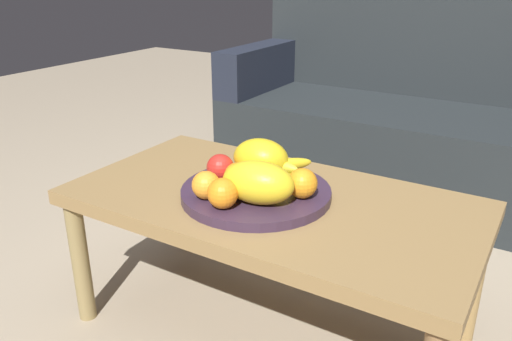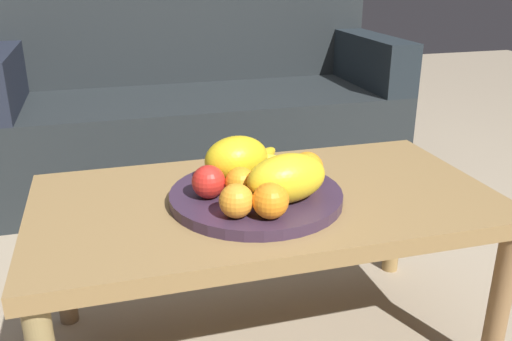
# 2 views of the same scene
# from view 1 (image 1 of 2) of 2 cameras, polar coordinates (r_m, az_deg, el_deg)

# --- Properties ---
(ground_plane) EXTENTS (8.00, 8.00, 0.00)m
(ground_plane) POSITION_cam_1_polar(r_m,az_deg,el_deg) (1.57, 1.56, -16.98)
(ground_plane) COLOR tan
(coffee_table) EXTENTS (1.07, 0.57, 0.42)m
(coffee_table) POSITION_cam_1_polar(r_m,az_deg,el_deg) (1.37, 1.72, -4.72)
(coffee_table) COLOR olive
(coffee_table) RESTS_ON ground_plane
(couch) EXTENTS (1.70, 0.70, 0.90)m
(couch) POSITION_cam_1_polar(r_m,az_deg,el_deg) (2.46, 17.36, 4.78)
(couch) COLOR #222729
(couch) RESTS_ON ground_plane
(fruit_bowl) EXTENTS (0.39, 0.39, 0.03)m
(fruit_bowl) POSITION_cam_1_polar(r_m,az_deg,el_deg) (1.34, -0.00, -2.49)
(fruit_bowl) COLOR #39273D
(fruit_bowl) RESTS_ON coffee_table
(melon_large_front) EXTENTS (0.17, 0.13, 0.11)m
(melon_large_front) POSITION_cam_1_polar(r_m,az_deg,el_deg) (1.38, 0.53, 1.33)
(melon_large_front) COLOR yellow
(melon_large_front) RESTS_ON fruit_bowl
(melon_smaller_beside) EXTENTS (0.20, 0.14, 0.11)m
(melon_smaller_beside) POSITION_cam_1_polar(r_m,az_deg,el_deg) (1.23, 0.26, -1.33)
(melon_smaller_beside) COLOR yellow
(melon_smaller_beside) RESTS_ON fruit_bowl
(orange_front) EXTENTS (0.07, 0.07, 0.07)m
(orange_front) POSITION_cam_1_polar(r_m,az_deg,el_deg) (1.27, -5.58, -1.62)
(orange_front) COLOR orange
(orange_front) RESTS_ON fruit_bowl
(orange_left) EXTENTS (0.07, 0.07, 0.07)m
(orange_left) POSITION_cam_1_polar(r_m,az_deg,el_deg) (1.22, -3.72, -2.54)
(orange_left) COLOR orange
(orange_left) RESTS_ON fruit_bowl
(orange_right) EXTENTS (0.07, 0.07, 0.07)m
(orange_right) POSITION_cam_1_polar(r_m,az_deg,el_deg) (1.32, -2.07, -0.59)
(orange_right) COLOR orange
(orange_right) RESTS_ON fruit_bowl
(orange_back) EXTENTS (0.08, 0.08, 0.08)m
(orange_back) POSITION_cam_1_polar(r_m,az_deg,el_deg) (1.27, 5.17, -1.42)
(orange_back) COLOR orange
(orange_back) RESTS_ON fruit_bowl
(apple_front) EXTENTS (0.07, 0.07, 0.07)m
(apple_front) POSITION_cam_1_polar(r_m,az_deg,el_deg) (1.37, -3.99, 0.31)
(apple_front) COLOR red
(apple_front) RESTS_ON fruit_bowl
(banana_bunch) EXTENTS (0.17, 0.15, 0.06)m
(banana_bunch) POSITION_cam_1_polar(r_m,az_deg,el_deg) (1.38, 2.74, 0.15)
(banana_bunch) COLOR yellow
(banana_bunch) RESTS_ON fruit_bowl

